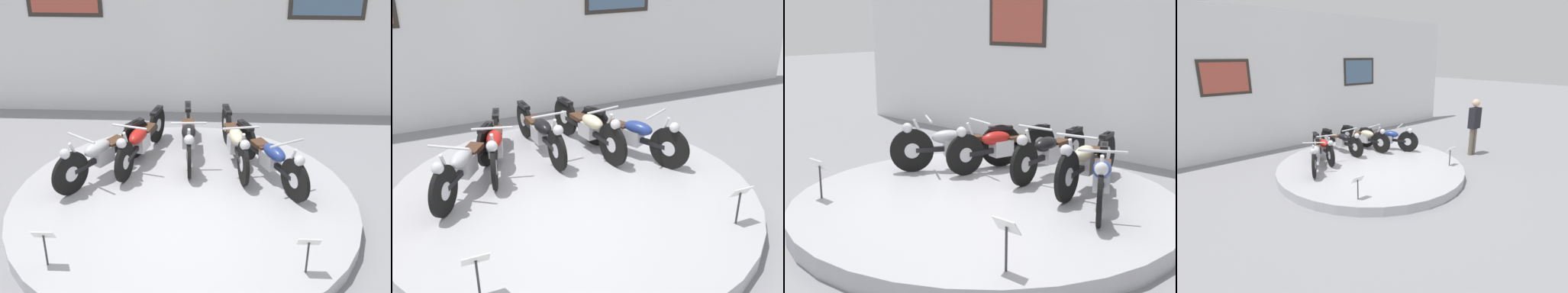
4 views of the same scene
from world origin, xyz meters
TOP-DOWN VIEW (x-y plane):
  - ground_plane at (0.00, 0.00)m, footprint 60.00×60.00m
  - display_platform at (0.00, 0.00)m, footprint 4.87×4.87m
  - back_wall at (0.00, 3.66)m, footprint 14.00×0.22m
  - motorcycle_silver at (-1.25, 0.67)m, footprint 1.16×1.68m
  - motorcycle_red at (-0.74, 1.15)m, footprint 0.65×1.90m
  - motorcycle_black at (0.00, 1.34)m, footprint 0.54×1.95m
  - motorcycle_cream at (0.74, 1.16)m, footprint 0.54×1.98m
  - motorcycle_blue at (1.24, 0.67)m, footprint 1.00×1.76m
  - info_placard_front_left at (-1.51, -1.43)m, footprint 0.26×0.11m
  - info_placard_front_centre at (1.51, -1.43)m, footprint 0.26×0.11m

SIDE VIEW (x-z plane):
  - ground_plane at x=0.00m, z-range 0.00..0.00m
  - display_platform at x=0.00m, z-range 0.00..0.22m
  - info_placard_front_left at x=-1.51m, z-range 0.33..0.84m
  - info_placard_front_centre at x=1.51m, z-range 0.33..0.84m
  - motorcycle_black at x=0.00m, z-range 0.20..0.97m
  - motorcycle_red at x=-0.74m, z-range 0.20..0.98m
  - motorcycle_blue at x=1.24m, z-range 0.20..0.99m
  - motorcycle_silver at x=-1.25m, z-range 0.20..1.00m
  - motorcycle_cream at x=0.74m, z-range 0.20..1.00m
  - back_wall at x=0.00m, z-range 0.00..4.36m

